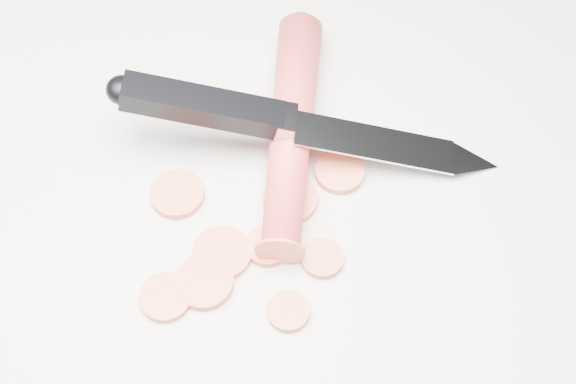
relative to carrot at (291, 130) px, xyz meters
name	(u,v)px	position (x,y,z in m)	size (l,w,h in m)	color
ground	(218,208)	(-0.07, -0.04, -0.02)	(2.40, 2.40, 0.00)	silver
carrot	(291,130)	(0.00, 0.00, 0.00)	(0.03, 0.03, 0.20)	red
carrot_slice_0	(166,297)	(-0.12, -0.09, -0.01)	(0.04, 0.04, 0.01)	#E45D3A
carrot_slice_1	(267,246)	(-0.05, -0.08, -0.01)	(0.03, 0.03, 0.01)	#E45D3A
carrot_slice_2	(290,199)	(-0.02, -0.05, -0.01)	(0.04, 0.04, 0.01)	#E45D3A
carrot_slice_3	(322,258)	(-0.01, -0.10, -0.01)	(0.03, 0.03, 0.01)	#E45D3A
carrot_slice_4	(340,172)	(0.02, -0.04, -0.01)	(0.04, 0.04, 0.01)	#E45D3A
carrot_slice_5	(177,194)	(-0.09, -0.02, -0.01)	(0.04, 0.04, 0.01)	#E45D3A
carrot_slice_6	(288,311)	(-0.05, -0.13, -0.01)	(0.03, 0.03, 0.01)	#E45D3A
carrot_slice_7	(204,282)	(-0.09, -0.09, -0.01)	(0.04, 0.04, 0.01)	#E45D3A
carrot_slice_8	(222,253)	(-0.08, -0.07, -0.01)	(0.04, 0.04, 0.01)	#E45D3A
kitchen_knife	(309,123)	(0.01, -0.01, 0.02)	(0.28, 0.14, 0.07)	silver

